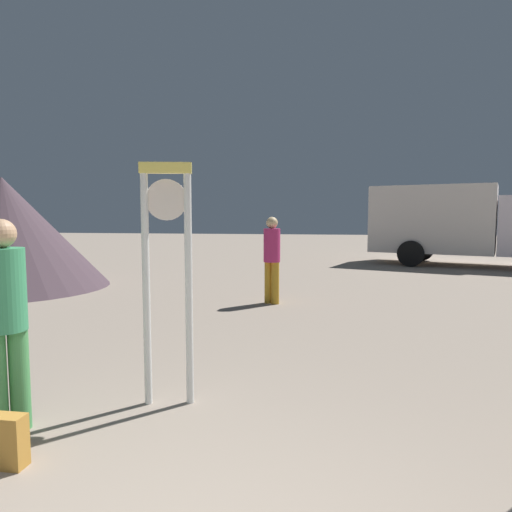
% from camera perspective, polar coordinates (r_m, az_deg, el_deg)
% --- Properties ---
extents(standing_clock, '(0.48, 0.18, 2.28)m').
position_cam_1_polar(standing_clock, '(4.37, -10.97, -0.34)').
color(standing_clock, white).
rests_on(standing_clock, ground_plane).
extents(person_near_clock, '(0.34, 0.34, 1.77)m').
position_cam_1_polar(person_near_clock, '(4.30, -28.71, -6.41)').
color(person_near_clock, '#499953').
rests_on(person_near_clock, ground_plane).
extents(backpack, '(0.34, 0.18, 0.38)m').
position_cam_1_polar(backpack, '(3.98, -28.89, -19.46)').
color(backpack, '#C48835').
rests_on(backpack, ground_plane).
extents(person_distant, '(0.34, 0.34, 1.76)m').
position_cam_1_polar(person_distant, '(9.25, 1.98, 0.07)').
color(person_distant, gold).
rests_on(person_distant, ground_plane).
extents(box_truck_near, '(6.67, 4.38, 2.81)m').
position_cam_1_polar(box_truck_near, '(17.72, 23.72, 3.92)').
color(box_truck_near, silver).
rests_on(box_truck_near, ground_plane).
extents(dome_tent, '(4.88, 4.88, 2.71)m').
position_cam_1_polar(dome_tent, '(12.81, -28.80, 2.54)').
color(dome_tent, '#4B3842').
rests_on(dome_tent, ground_plane).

